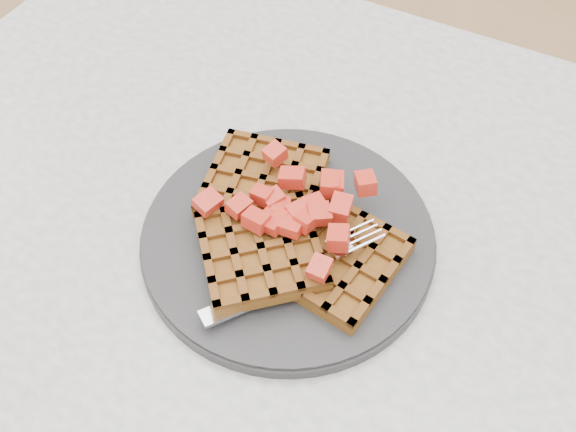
# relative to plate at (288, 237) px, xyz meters

# --- Properties ---
(table) EXTENTS (1.20, 0.80, 0.75)m
(table) POSITION_rel_plate_xyz_m (0.12, -0.01, -0.12)
(table) COLOR silver
(table) RESTS_ON ground
(plate) EXTENTS (0.27, 0.27, 0.02)m
(plate) POSITION_rel_plate_xyz_m (0.00, 0.00, 0.00)
(plate) COLOR #232325
(plate) RESTS_ON table
(waffles) EXTENTS (0.22, 0.21, 0.03)m
(waffles) POSITION_rel_plate_xyz_m (0.00, -0.00, 0.02)
(waffles) COLOR brown
(waffles) RESTS_ON plate
(strawberry_pile) EXTENTS (0.15, 0.15, 0.02)m
(strawberry_pile) POSITION_rel_plate_xyz_m (-0.00, -0.00, 0.05)
(strawberry_pile) COLOR #A60A00
(strawberry_pile) RESTS_ON waffles
(fork) EXTENTS (0.12, 0.16, 0.02)m
(fork) POSITION_rel_plate_xyz_m (0.04, -0.04, 0.02)
(fork) COLOR silver
(fork) RESTS_ON plate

